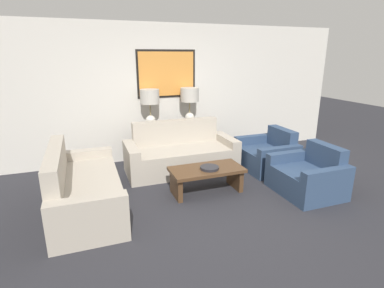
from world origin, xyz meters
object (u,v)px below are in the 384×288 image
(table_lamp_right, at_px, (190,99))
(decorative_bowl, at_px, (209,168))
(console_table, at_px, (171,142))
(coffee_table, at_px, (207,175))
(table_lamp_left, at_px, (150,101))
(armchair_near_back_wall, at_px, (267,155))
(armchair_near_camera, at_px, (308,177))
(couch_by_back_wall, at_px, (181,155))
(couch_by_side, at_px, (83,189))

(table_lamp_right, distance_m, decorative_bowl, 1.91)
(console_table, bearing_deg, coffee_table, -86.99)
(table_lamp_left, height_order, armchair_near_back_wall, table_lamp_left)
(armchair_near_back_wall, bearing_deg, armchair_near_camera, -90.00)
(table_lamp_right, bearing_deg, armchair_near_camera, -62.34)
(console_table, xyz_separation_m, table_lamp_right, (0.40, 0.00, 0.86))
(coffee_table, bearing_deg, console_table, 93.01)
(couch_by_back_wall, height_order, armchair_near_back_wall, couch_by_back_wall)
(table_lamp_left, height_order, decorative_bowl, table_lamp_left)
(console_table, height_order, table_lamp_left, table_lamp_left)
(couch_by_back_wall, xyz_separation_m, armchair_near_back_wall, (1.55, -0.48, -0.04))
(table_lamp_left, bearing_deg, armchair_near_back_wall, -29.40)
(armchair_near_camera, bearing_deg, table_lamp_left, 131.59)
(coffee_table, relative_size, armchair_near_back_wall, 1.15)
(console_table, distance_m, coffee_table, 1.65)
(couch_by_side, height_order, armchair_near_back_wall, couch_by_side)
(decorative_bowl, bearing_deg, couch_by_back_wall, 95.87)
(armchair_near_back_wall, bearing_deg, table_lamp_right, 136.35)
(table_lamp_right, xyz_separation_m, coffee_table, (-0.31, -1.65, -0.93))
(table_lamp_left, relative_size, decorative_bowl, 2.49)
(table_lamp_left, xyz_separation_m, couch_by_back_wall, (0.40, -0.62, -0.93))
(table_lamp_right, relative_size, decorative_bowl, 2.49)
(console_table, bearing_deg, table_lamp_left, 180.00)
(coffee_table, height_order, decorative_bowl, decorative_bowl)
(console_table, bearing_deg, decorative_bowl, -86.27)
(armchair_near_back_wall, distance_m, armchair_near_camera, 1.10)
(coffee_table, height_order, armchair_near_camera, armchair_near_camera)
(couch_by_back_wall, distance_m, coffee_table, 1.03)
(coffee_table, bearing_deg, couch_by_side, 177.07)
(couch_by_back_wall, relative_size, couch_by_side, 1.00)
(console_table, height_order, table_lamp_right, table_lamp_right)
(couch_by_side, bearing_deg, table_lamp_left, 49.90)
(couch_by_side, distance_m, coffee_table, 1.80)
(couch_by_side, bearing_deg, table_lamp_right, 36.42)
(coffee_table, bearing_deg, table_lamp_left, 106.43)
(table_lamp_right, xyz_separation_m, armchair_near_camera, (1.15, -2.20, -0.96))
(couch_by_back_wall, bearing_deg, table_lamp_left, 122.65)
(console_table, distance_m, decorative_bowl, 1.71)
(console_table, height_order, decorative_bowl, console_table)
(armchair_near_camera, bearing_deg, decorative_bowl, 160.95)
(couch_by_back_wall, xyz_separation_m, decorative_bowl, (0.11, -1.08, 0.12))
(console_table, xyz_separation_m, armchair_near_back_wall, (1.55, -1.10, -0.11))
(couch_by_side, bearing_deg, console_table, 42.31)
(couch_by_back_wall, bearing_deg, couch_by_side, -151.38)
(couch_by_side, bearing_deg, armchair_near_back_wall, 7.98)
(console_table, bearing_deg, armchair_near_back_wall, -35.32)
(table_lamp_left, xyz_separation_m, couch_by_side, (-1.31, -1.56, -0.93))
(decorative_bowl, distance_m, armchair_near_camera, 1.53)
(couch_by_back_wall, bearing_deg, decorative_bowl, -84.13)
(console_table, relative_size, armchair_near_camera, 1.36)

